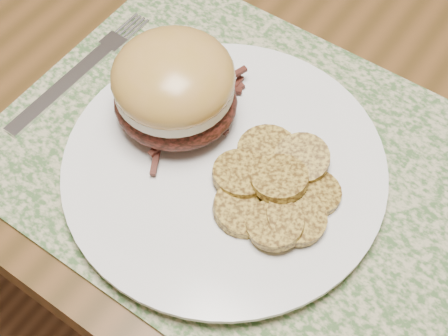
% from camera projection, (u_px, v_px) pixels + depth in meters
% --- Properties ---
extents(ground, '(3.50, 3.50, 0.00)m').
position_uv_depth(ground, '(352.00, 305.00, 1.26)').
color(ground, '#52301C').
rests_on(ground, ground).
extents(placemat, '(0.45, 0.33, 0.00)m').
position_uv_depth(placemat, '(256.00, 166.00, 0.55)').
color(placemat, '#3D5D2F').
rests_on(placemat, dining_table).
extents(dinner_plate, '(0.26, 0.26, 0.02)m').
position_uv_depth(dinner_plate, '(224.00, 168.00, 0.53)').
color(dinner_plate, silver).
rests_on(dinner_plate, placemat).
extents(pork_sandwich, '(0.13, 0.13, 0.08)m').
position_uv_depth(pork_sandwich, '(174.00, 87.00, 0.52)').
color(pork_sandwich, black).
rests_on(pork_sandwich, dinner_plate).
extents(roasted_potatoes, '(0.13, 0.13, 0.03)m').
position_uv_depth(roasted_potatoes, '(276.00, 187.00, 0.51)').
color(roasted_potatoes, '#A68630').
rests_on(roasted_potatoes, dinner_plate).
extents(fork, '(0.02, 0.18, 0.00)m').
position_uv_depth(fork, '(81.00, 71.00, 0.60)').
color(fork, silver).
rests_on(fork, placemat).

